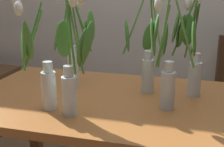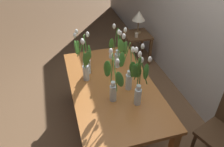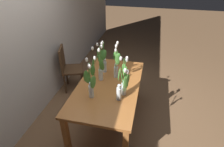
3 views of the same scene
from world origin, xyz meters
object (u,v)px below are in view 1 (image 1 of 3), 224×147
at_px(dining_table, 122,116).
at_px(tulip_vase_4, 73,69).
at_px(tulip_vase_1, 76,47).
at_px(tulip_vase_5, 189,51).
at_px(tulip_vase_0, 168,64).
at_px(tulip_vase_3, 41,73).
at_px(tulip_vase_2, 148,55).

xyz_separation_m(dining_table, tulip_vase_4, (-0.16, -0.25, 0.31)).
bearing_deg(tulip_vase_1, tulip_vase_5, 0.05).
distance_m(tulip_vase_0, tulip_vase_3, 0.58).
bearing_deg(tulip_vase_2, tulip_vase_1, 179.36).
bearing_deg(tulip_vase_5, tulip_vase_3, -146.74).
height_order(dining_table, tulip_vase_4, tulip_vase_4).
bearing_deg(tulip_vase_0, tulip_vase_2, 120.29).
bearing_deg(tulip_vase_4, dining_table, 56.92).
relative_size(dining_table, tulip_vase_3, 3.00).
bearing_deg(dining_table, tulip_vase_3, -142.06).
height_order(dining_table, tulip_vase_3, tulip_vase_3).
bearing_deg(tulip_vase_3, tulip_vase_2, 44.43).
relative_size(tulip_vase_2, tulip_vase_3, 1.10).
height_order(tulip_vase_1, tulip_vase_3, tulip_vase_1).
distance_m(tulip_vase_2, tulip_vase_4, 0.48).
relative_size(tulip_vase_0, tulip_vase_5, 1.00).
relative_size(tulip_vase_1, tulip_vase_3, 1.04).
bearing_deg(tulip_vase_0, dining_table, 164.19).
distance_m(tulip_vase_1, tulip_vase_4, 0.44).
distance_m(tulip_vase_3, tulip_vase_5, 0.75).
distance_m(dining_table, tulip_vase_0, 0.39).
distance_m(tulip_vase_2, tulip_vase_3, 0.58).
height_order(tulip_vase_2, tulip_vase_5, tulip_vase_2).
bearing_deg(tulip_vase_2, tulip_vase_4, -122.54).
distance_m(tulip_vase_4, tulip_vase_5, 0.63).
relative_size(tulip_vase_1, tulip_vase_5, 0.97).
xyz_separation_m(tulip_vase_4, tulip_vase_5, (0.47, 0.41, 0.02)).
relative_size(tulip_vase_0, tulip_vase_2, 0.97).
xyz_separation_m(tulip_vase_0, tulip_vase_2, (-0.13, 0.23, -0.01)).
height_order(tulip_vase_2, tulip_vase_4, tulip_vase_2).
bearing_deg(tulip_vase_5, dining_table, -152.04).
bearing_deg(tulip_vase_4, tulip_vase_2, 57.46).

